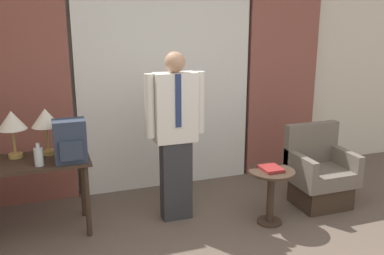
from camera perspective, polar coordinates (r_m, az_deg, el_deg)
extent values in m
cube|color=silver|center=(5.10, -3.88, 7.24)|extent=(10.00, 0.06, 2.70)
cube|color=white|center=(4.98, -3.46, 6.37)|extent=(2.05, 0.06, 2.58)
cube|color=brown|center=(4.80, -21.52, 5.01)|extent=(0.95, 0.06, 2.58)
cube|color=brown|center=(5.60, 11.98, 7.04)|extent=(0.95, 0.06, 2.58)
cube|color=#38281E|center=(4.20, -20.49, -4.30)|extent=(1.02, 0.56, 0.03)
cylinder|color=#38281E|center=(4.13, -13.76, -9.52)|extent=(0.05, 0.05, 0.70)
cylinder|color=#38281E|center=(4.54, -14.37, -7.28)|extent=(0.05, 0.05, 0.70)
cylinder|color=tan|center=(4.32, -22.46, -3.47)|extent=(0.13, 0.13, 0.04)
cylinder|color=tan|center=(4.28, -22.64, -1.73)|extent=(0.02, 0.02, 0.23)
cone|color=silver|center=(4.23, -22.91, 0.91)|extent=(0.26, 0.26, 0.17)
cylinder|color=tan|center=(4.31, -18.59, -3.14)|extent=(0.13, 0.13, 0.04)
cylinder|color=tan|center=(4.27, -18.74, -1.39)|extent=(0.02, 0.02, 0.23)
cone|color=silver|center=(4.22, -18.97, 1.26)|extent=(0.26, 0.26, 0.17)
cylinder|color=silver|center=(4.00, -19.76, -3.73)|extent=(0.08, 0.08, 0.16)
cylinder|color=silver|center=(3.97, -19.89, -2.31)|extent=(0.03, 0.03, 0.05)
cube|color=#2D384C|center=(4.00, -15.97, -1.72)|extent=(0.28, 0.20, 0.39)
cube|color=#2D384C|center=(3.90, -15.79, -3.01)|extent=(0.20, 0.03, 0.18)
cube|color=#2D2D33|center=(4.34, -2.14, -7.02)|extent=(0.30, 0.16, 0.82)
cube|color=silver|center=(4.12, -2.24, 2.65)|extent=(0.41, 0.19, 0.68)
cube|color=navy|center=(4.01, -1.83, 3.55)|extent=(0.06, 0.01, 0.51)
cylinder|color=silver|center=(4.05, -5.66, 2.85)|extent=(0.09, 0.09, 0.61)
cylinder|color=silver|center=(4.20, 1.06, 3.35)|extent=(0.09, 0.09, 0.61)
sphere|color=tan|center=(4.05, -2.30, 8.71)|extent=(0.20, 0.20, 0.20)
cube|color=#38281E|center=(4.91, 16.72, -8.47)|extent=(0.54, 0.46, 0.26)
cube|color=#665B51|center=(4.83, 16.91, -6.16)|extent=(0.63, 0.54, 0.16)
cube|color=#665B51|center=(4.91, 15.60, -1.97)|extent=(0.63, 0.10, 0.45)
cube|color=#665B51|center=(4.62, 14.28, -4.70)|extent=(0.08, 0.54, 0.18)
cube|color=#665B51|center=(4.94, 19.66, -3.84)|extent=(0.08, 0.54, 0.18)
cylinder|color=#38281E|center=(4.46, 10.25, -12.22)|extent=(0.25, 0.25, 0.02)
cylinder|color=#38281E|center=(4.35, 10.41, -9.23)|extent=(0.07, 0.07, 0.53)
cylinder|color=#38281E|center=(4.25, 10.59, -5.79)|extent=(0.45, 0.45, 0.02)
cube|color=maroon|center=(4.25, 10.48, -5.39)|extent=(0.19, 0.23, 0.03)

